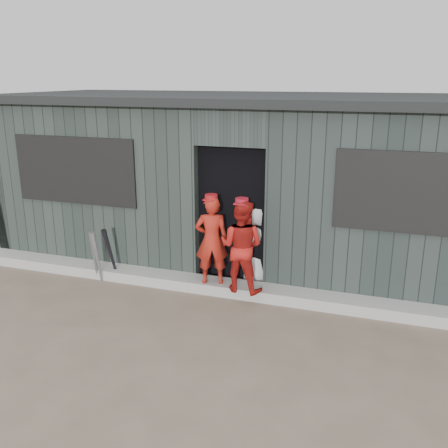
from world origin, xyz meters
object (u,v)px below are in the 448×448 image
(player_red_left, at_px, (212,240))
(dugout, at_px, (257,179))
(bat_mid, at_px, (94,256))
(player_red_right, at_px, (241,246))
(player_grey_back, at_px, (259,244))
(bat_left, at_px, (97,257))
(bat_right, at_px, (111,254))

(player_red_left, relative_size, dugout, 0.15)
(bat_mid, relative_size, dugout, 0.09)
(player_red_right, height_order, player_grey_back, player_red_right)
(bat_left, bearing_deg, bat_mid, 152.76)
(bat_right, xyz_separation_m, dugout, (1.71, 1.80, 0.88))
(bat_right, height_order, dugout, dugout)
(bat_right, bearing_deg, player_red_left, 2.18)
(bat_mid, bearing_deg, dugout, 44.58)
(player_red_right, relative_size, player_grey_back, 1.02)
(bat_mid, bearing_deg, player_red_left, 5.03)
(player_red_right, bearing_deg, bat_left, 7.25)
(bat_mid, height_order, player_red_left, player_red_left)
(bat_mid, xyz_separation_m, player_red_right, (2.21, 0.05, 0.38))
(player_grey_back, height_order, dugout, dugout)
(bat_left, xyz_separation_m, bat_mid, (-0.07, 0.04, -0.00))
(dugout, bearing_deg, player_grey_back, -73.67)
(player_grey_back, bearing_deg, bat_left, -7.38)
(bat_left, bearing_deg, player_grey_back, 17.60)
(bat_right, height_order, player_red_left, player_red_left)
(bat_right, xyz_separation_m, player_red_left, (1.55, 0.06, 0.36))
(bat_left, xyz_separation_m, player_grey_back, (2.21, 0.70, 0.21))
(player_grey_back, bearing_deg, bat_mid, -8.69)
(bat_mid, xyz_separation_m, player_red_left, (1.76, 0.15, 0.37))
(player_grey_back, bearing_deg, bat_right, -9.56)
(bat_left, xyz_separation_m, player_red_right, (2.14, 0.08, 0.38))
(bat_mid, height_order, player_grey_back, player_grey_back)
(player_grey_back, relative_size, dugout, 0.15)
(bat_mid, distance_m, player_red_right, 2.24)
(player_red_right, relative_size, dugout, 0.15)
(bat_right, bearing_deg, bat_left, -137.74)
(bat_right, bearing_deg, player_red_right, -1.42)
(dugout, bearing_deg, bat_mid, -135.42)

